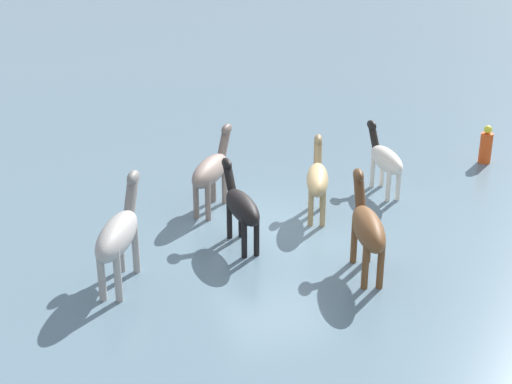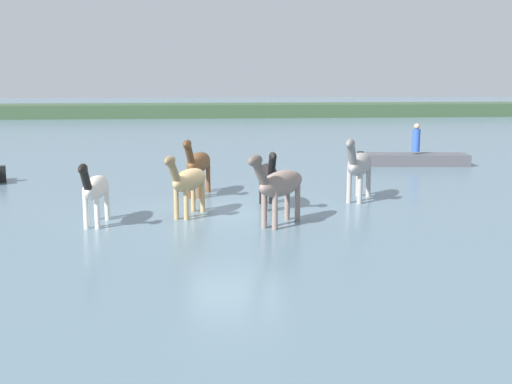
% 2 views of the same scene
% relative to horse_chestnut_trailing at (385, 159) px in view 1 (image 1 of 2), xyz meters
% --- Properties ---
extents(ground_plane, '(208.43, 208.43, 0.00)m').
position_rel_horse_chestnut_trailing_xyz_m(ground_plane, '(3.57, 1.18, -0.93)').
color(ground_plane, slate).
extents(horse_chestnut_trailing, '(0.66, 2.19, 1.70)m').
position_rel_horse_chestnut_trailing_xyz_m(horse_chestnut_trailing, '(0.00, 0.00, 0.00)').
color(horse_chestnut_trailing, silver).
rests_on(horse_chestnut_trailing, ground_plane).
extents(horse_mid_herd, '(0.51, 2.20, 1.72)m').
position_rel_horse_chestnut_trailing_xyz_m(horse_mid_herd, '(4.57, 1.75, 0.01)').
color(horse_mid_herd, black).
rests_on(horse_mid_herd, ground_plane).
extents(horse_dun_straggler, '(1.25, 2.20, 1.75)m').
position_rel_horse_chestnut_trailing_xyz_m(horse_dun_straggler, '(2.31, 0.81, 0.03)').
color(horse_dun_straggler, tan).
rests_on(horse_dun_straggler, ground_plane).
extents(horse_dark_mare, '(1.79, 2.16, 1.90)m').
position_rel_horse_chestnut_trailing_xyz_m(horse_dark_mare, '(4.60, -0.45, 0.11)').
color(horse_dark_mare, gray).
rests_on(horse_dark_mare, ground_plane).
extents(horse_gray_outer, '(1.05, 2.41, 1.87)m').
position_rel_horse_chestnut_trailing_xyz_m(horse_gray_outer, '(2.57, 3.84, 0.10)').
color(horse_gray_outer, brown).
rests_on(horse_gray_outer, ground_plane).
extents(horse_lead, '(1.51, 2.44, 1.98)m').
position_rel_horse_chestnut_trailing_xyz_m(horse_lead, '(7.39, 2.59, 0.16)').
color(horse_lead, '#9E9993').
rests_on(horse_lead, ground_plane).
extents(buoy_channel_marker, '(0.36, 0.36, 1.14)m').
position_rel_horse_chestnut_trailing_xyz_m(buoy_channel_marker, '(-4.01, -1.09, -0.42)').
color(buoy_channel_marker, '#E54C19').
rests_on(buoy_channel_marker, ground_plane).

